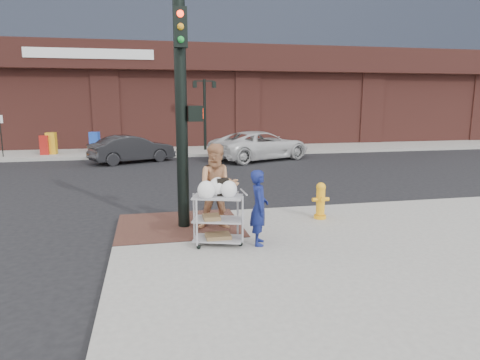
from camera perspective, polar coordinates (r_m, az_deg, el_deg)
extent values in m
plane|color=black|center=(9.26, -3.90, -8.27)|extent=(220.00, 220.00, 0.00)
cube|color=gray|center=(43.03, 6.57, 6.66)|extent=(65.00, 36.00, 0.15)
cube|color=#4A2722|center=(10.00, -8.08, -5.96)|extent=(2.80, 2.40, 0.01)
cylinder|color=black|center=(24.90, -4.71, 8.64)|extent=(0.16, 0.16, 4.00)
cube|color=black|center=(24.91, -4.78, 13.01)|extent=(1.20, 0.06, 0.06)
cube|color=black|center=(24.83, -6.06, 12.54)|extent=(0.22, 0.22, 0.35)
cube|color=black|center=(24.98, -3.49, 12.56)|extent=(0.22, 0.22, 0.35)
cylinder|color=black|center=(24.83, -29.25, 5.25)|extent=(0.05, 0.05, 2.20)
cylinder|color=black|center=(9.51, -7.82, 8.46)|extent=(0.26, 0.26, 5.00)
cube|color=black|center=(9.53, -6.01, 8.80)|extent=(0.32, 0.28, 0.34)
cube|color=#FF260C|center=(9.55, -5.05, 8.82)|extent=(0.02, 0.18, 0.22)
cube|color=black|center=(9.34, -7.98, 19.50)|extent=(0.28, 0.18, 0.80)
imported|color=navy|center=(8.46, 2.56, -3.68)|extent=(0.47, 0.61, 1.51)
imported|color=tan|center=(9.45, -2.95, -0.92)|extent=(1.01, 0.83, 1.91)
imported|color=black|center=(21.43, -14.19, 4.05)|extent=(4.23, 2.95, 1.32)
imported|color=silver|center=(21.78, 2.76, 4.63)|extent=(5.76, 4.24, 1.45)
cube|color=#9A999E|center=(8.40, -2.99, -2.27)|extent=(1.08, 0.80, 0.03)
cube|color=#9A999E|center=(8.51, -2.96, -5.28)|extent=(1.08, 0.80, 0.03)
cube|color=#9A999E|center=(8.63, -2.94, -7.81)|extent=(1.08, 0.80, 0.03)
cube|color=black|center=(8.43, -2.34, -1.02)|extent=(0.24, 0.15, 0.34)
cube|color=brown|center=(8.48, -3.82, -4.98)|extent=(0.32, 0.36, 0.09)
cube|color=brown|center=(8.61, -2.94, -7.47)|extent=(0.49, 0.38, 0.07)
cylinder|color=#FFAB15|center=(10.64, 10.61, -4.82)|extent=(0.29, 0.29, 0.08)
cylinder|color=#FFAB15|center=(10.55, 10.68, -2.84)|extent=(0.21, 0.21, 0.65)
sphere|color=#FFAB15|center=(10.48, 10.75, -0.94)|extent=(0.23, 0.23, 0.23)
cylinder|color=#FFAB15|center=(10.54, 10.69, -2.56)|extent=(0.42, 0.09, 0.09)
cube|color=#A11812|center=(24.82, -24.60, 4.26)|extent=(0.44, 0.40, 1.02)
cube|color=gold|center=(24.95, -23.84, 4.50)|extent=(0.52, 0.47, 1.15)
cube|color=#1B44B3|center=(24.60, -18.79, 4.76)|extent=(0.56, 0.52, 1.14)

